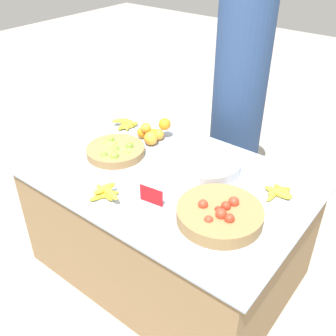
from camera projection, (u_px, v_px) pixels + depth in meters
name	position (u px, v px, depth m)	size (l,w,h in m)	color
ground_plane	(168.00, 265.00, 2.47)	(12.00, 12.00, 0.00)	#A39E93
market_table	(168.00, 224.00, 2.29)	(1.49, 1.01, 0.68)	olive
lime_bowl	(116.00, 150.00, 2.27)	(0.34, 0.34, 0.08)	olive
tomato_basket	(220.00, 214.00, 1.78)	(0.40, 0.40, 0.10)	olive
orange_pile	(153.00, 133.00, 2.40)	(0.18, 0.20, 0.13)	orange
metal_bowl	(206.00, 165.00, 2.13)	(0.37, 0.37, 0.07)	silver
price_sign	(151.00, 196.00, 1.88)	(0.12, 0.02, 0.09)	red
banana_bunch_front_center	(105.00, 192.00, 1.93)	(0.20, 0.16, 0.06)	yellow
banana_bunch_middle_left	(278.00, 192.00, 1.95)	(0.16, 0.17, 0.03)	yellow
banana_bunch_front_right	(126.00, 124.00, 2.56)	(0.16, 0.17, 0.05)	yellow
vendor_person	(239.00, 100.00, 2.67)	(0.36, 0.36, 1.71)	navy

